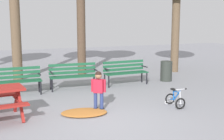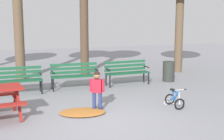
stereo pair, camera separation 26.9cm
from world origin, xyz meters
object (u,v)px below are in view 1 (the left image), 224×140
at_px(park_bench_far_left, 15,79).
at_px(kids_bicycle, 175,99).
at_px(park_bench_left, 73,74).
at_px(trash_bin, 166,71).
at_px(park_bench_right, 125,71).
at_px(child_standing, 99,88).

distance_m(park_bench_far_left, kids_bicycle, 4.88).
bearing_deg(park_bench_left, trash_bin, -0.24).
bearing_deg(trash_bin, park_bench_left, 179.76).
bearing_deg(park_bench_right, park_bench_left, 178.84).
bearing_deg(trash_bin, child_standing, -144.11).
bearing_deg(park_bench_far_left, kids_bicycle, -37.12).
height_order(child_standing, kids_bicycle, child_standing).
bearing_deg(park_bench_right, trash_bin, 0.78).
relative_size(park_bench_left, child_standing, 1.58).
bearing_deg(trash_bin, park_bench_right, -179.22).
bearing_deg(trash_bin, kids_bicycle, -117.95).
height_order(park_bench_far_left, kids_bicycle, park_bench_far_left).
height_order(park_bench_left, park_bench_right, same).
relative_size(park_bench_far_left, park_bench_left, 0.99).
bearing_deg(child_standing, park_bench_right, 53.57).
distance_m(park_bench_right, child_standing, 3.27).
bearing_deg(park_bench_right, child_standing, -126.43).
distance_m(park_bench_far_left, park_bench_right, 3.80).
xyz_separation_m(park_bench_right, kids_bicycle, (0.09, -3.06, -0.31)).
relative_size(park_bench_left, park_bench_right, 1.00).
xyz_separation_m(child_standing, trash_bin, (3.66, 2.65, -0.22)).
height_order(kids_bicycle, trash_bin, trash_bin).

